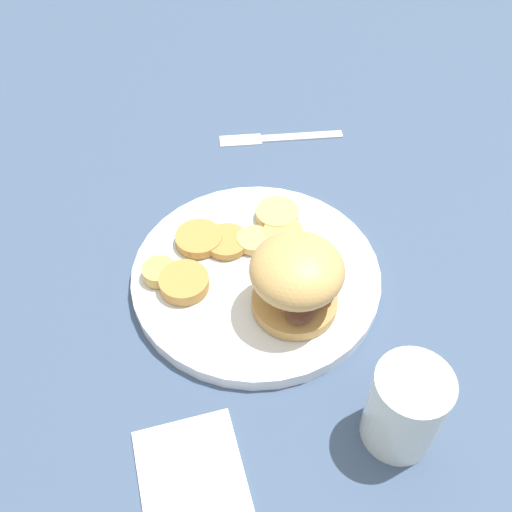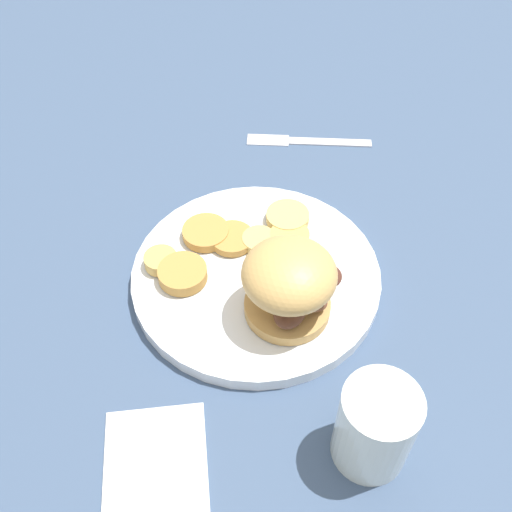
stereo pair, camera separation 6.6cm
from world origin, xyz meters
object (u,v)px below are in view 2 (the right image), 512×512
object	(u,v)px
sandwich	(290,282)
drinking_glass	(375,427)
dinner_plate	(256,275)
fork	(307,141)

from	to	relation	value
sandwich	drinking_glass	bearing A→B (deg)	147.91
drinking_glass	dinner_plate	bearing A→B (deg)	-29.83
sandwich	dinner_plate	bearing A→B (deg)	-24.02
dinner_plate	fork	world-z (taller)	dinner_plate
sandwich	fork	bearing A→B (deg)	-64.12
sandwich	fork	distance (m)	0.32
sandwich	drinking_glass	world-z (taller)	sandwich
dinner_plate	fork	xyz separation A→B (m)	(0.08, -0.25, -0.01)
dinner_plate	sandwich	bearing A→B (deg)	155.98
dinner_plate	sandwich	size ratio (longest dim) A/B	2.36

